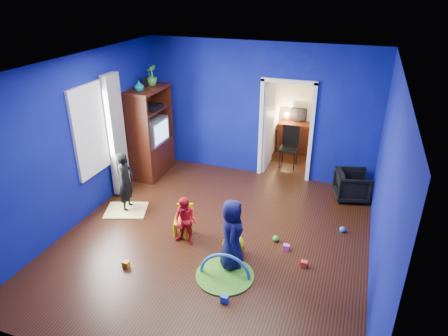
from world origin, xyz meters
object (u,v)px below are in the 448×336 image
(hopper_ball, at_px, (234,245))
(play_mat, at_px, (225,275))
(child_black, at_px, (126,182))
(folding_chair, at_px, (289,148))
(vase, at_px, (139,86))
(study_desk, at_px, (296,137))
(tv_armoire, at_px, (151,132))
(kid_chair, at_px, (183,222))
(armchair, at_px, (352,185))
(child_navy, at_px, (232,234))
(crt_tv, at_px, (152,131))
(toddler_red, at_px, (186,221))

(hopper_ball, relative_size, play_mat, 0.41)
(child_black, relative_size, folding_chair, 1.26)
(vase, bearing_deg, study_desk, 42.96)
(tv_armoire, xyz_separation_m, study_desk, (2.81, 2.32, -0.60))
(study_desk, bearing_deg, kid_chair, -104.87)
(armchair, relative_size, folding_chair, 0.70)
(hopper_ball, height_order, folding_chair, folding_chair)
(armchair, xyz_separation_m, hopper_ball, (-1.66, -2.51, -0.11))
(child_navy, bearing_deg, play_mat, 156.76)
(crt_tv, bearing_deg, study_desk, 39.92)
(child_navy, distance_m, tv_armoire, 3.70)
(armchair, height_order, vase, vase)
(child_black, distance_m, tv_armoire, 1.65)
(child_navy, bearing_deg, vase, 29.79)
(vase, relative_size, crt_tv, 0.31)
(kid_chair, bearing_deg, folding_chair, 51.95)
(crt_tv, distance_m, folding_chair, 3.14)
(tv_armoire, bearing_deg, armchair, 3.46)
(child_navy, relative_size, crt_tv, 1.62)
(crt_tv, bearing_deg, child_navy, -43.13)
(toddler_red, relative_size, folding_chair, 0.92)
(toddler_red, height_order, study_desk, toddler_red)
(play_mat, bearing_deg, child_black, 153.10)
(armchair, bearing_deg, kid_chair, 116.08)
(child_navy, relative_size, toddler_red, 1.33)
(armchair, relative_size, vase, 3.01)
(study_desk, bearing_deg, hopper_ball, -91.99)
(crt_tv, relative_size, hopper_ball, 1.94)
(armchair, height_order, crt_tv, crt_tv)
(toddler_red, distance_m, vase, 3.10)
(vase, bearing_deg, kid_chair, -45.78)
(toddler_red, bearing_deg, hopper_ball, 0.63)
(child_navy, xyz_separation_m, vase, (-2.71, 2.20, 1.50))
(crt_tv, distance_m, play_mat, 3.97)
(folding_chair, bearing_deg, play_mat, -91.65)
(child_black, relative_size, play_mat, 1.34)
(crt_tv, height_order, folding_chair, crt_tv)
(folding_chair, bearing_deg, toddler_red, -105.65)
(toddler_red, distance_m, kid_chair, 0.31)
(armchair, xyz_separation_m, kid_chair, (-2.65, -2.27, -0.04))
(toddler_red, height_order, play_mat, toddler_red)
(crt_tv, bearing_deg, hopper_ball, -40.67)
(child_black, relative_size, kid_chair, 2.32)
(child_black, bearing_deg, toddler_red, -123.94)
(tv_armoire, xyz_separation_m, folding_chair, (2.81, 1.36, -0.52))
(armchair, xyz_separation_m, child_navy, (-1.61, -2.76, 0.27))
(child_navy, height_order, study_desk, child_navy)
(kid_chair, bearing_deg, vase, 115.01)
(child_navy, bearing_deg, child_black, 47.72)
(tv_armoire, bearing_deg, kid_chair, -50.38)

